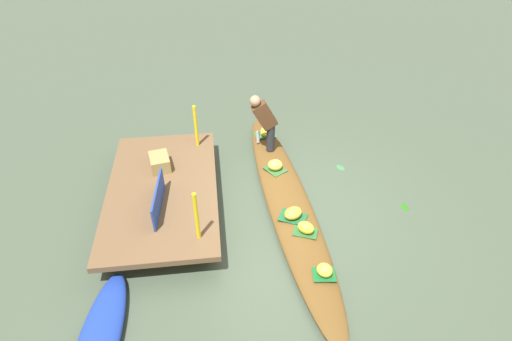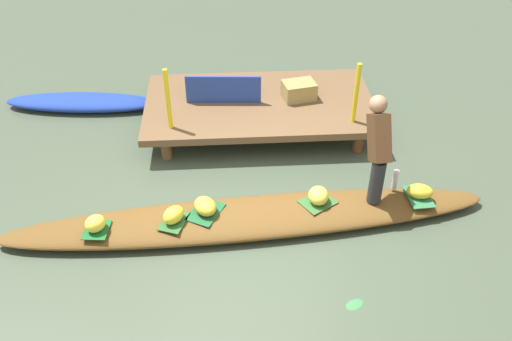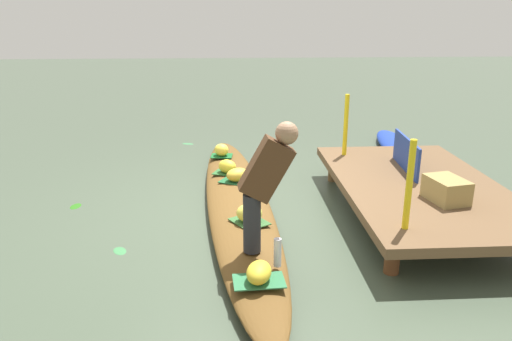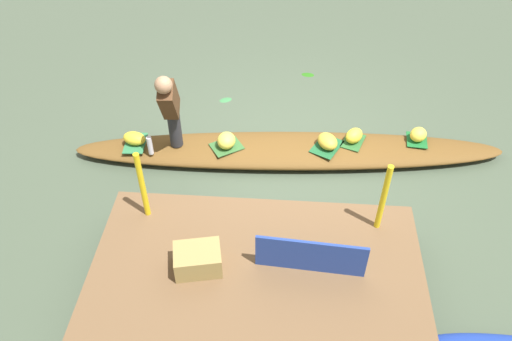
{
  "view_description": "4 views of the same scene",
  "coord_description": "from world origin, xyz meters",
  "px_view_note": "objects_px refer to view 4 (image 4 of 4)",
  "views": [
    {
      "loc": [
        -5.19,
        1.16,
        4.85
      ],
      "look_at": [
        0.36,
        0.5,
        0.55
      ],
      "focal_mm": 29.28,
      "sensor_mm": 36.0,
      "label": 1
    },
    {
      "loc": [
        -0.21,
        -4.58,
        4.25
      ],
      "look_at": [
        0.12,
        0.6,
        0.32
      ],
      "focal_mm": 38.29,
      "sensor_mm": 36.0,
      "label": 2
    },
    {
      "loc": [
        5.45,
        -0.11,
        2.29
      ],
      "look_at": [
        -0.02,
        0.22,
        0.5
      ],
      "focal_mm": 34.41,
      "sensor_mm": 36.0,
      "label": 3
    },
    {
      "loc": [
        0.06,
        5.08,
        4.44
      ],
      "look_at": [
        0.38,
        0.66,
        0.34
      ],
      "focal_mm": 36.1,
      "sensor_mm": 36.0,
      "label": 4
    }
  ],
  "objects_px": {
    "banana_bunch_1": "(134,138)",
    "vendor_boat": "(289,150)",
    "banana_bunch_3": "(354,136)",
    "produce_crate": "(198,260)",
    "vendor_person": "(170,106)",
    "banana_bunch_2": "(226,140)",
    "water_bottle": "(150,145)",
    "banana_bunch_4": "(418,134)",
    "banana_bunch_0": "(327,141)",
    "market_banner": "(311,256)"
  },
  "relations": [
    {
      "from": "vendor_person",
      "to": "market_banner",
      "type": "bearing_deg",
      "value": 131.6
    },
    {
      "from": "vendor_boat",
      "to": "produce_crate",
      "type": "relative_size",
      "value": 12.57
    },
    {
      "from": "vendor_boat",
      "to": "banana_bunch_4",
      "type": "bearing_deg",
      "value": -176.78
    },
    {
      "from": "banana_bunch_0",
      "to": "water_bottle",
      "type": "xyz_separation_m",
      "value": [
        2.21,
        0.29,
        0.04
      ]
    },
    {
      "from": "banana_bunch_0",
      "to": "produce_crate",
      "type": "distance_m",
      "value": 2.51
    },
    {
      "from": "vendor_boat",
      "to": "water_bottle",
      "type": "distance_m",
      "value": 1.77
    },
    {
      "from": "vendor_boat",
      "to": "vendor_person",
      "type": "distance_m",
      "value": 1.64
    },
    {
      "from": "water_bottle",
      "to": "vendor_person",
      "type": "bearing_deg",
      "value": -164.01
    },
    {
      "from": "vendor_boat",
      "to": "market_banner",
      "type": "distance_m",
      "value": 2.16
    },
    {
      "from": "banana_bunch_4",
      "to": "banana_bunch_3",
      "type": "bearing_deg",
      "value": 5.79
    },
    {
      "from": "banana_bunch_0",
      "to": "market_banner",
      "type": "relative_size",
      "value": 0.29
    },
    {
      "from": "banana_bunch_4",
      "to": "vendor_person",
      "type": "relative_size",
      "value": 0.19
    },
    {
      "from": "produce_crate",
      "to": "banana_bunch_4",
      "type": "bearing_deg",
      "value": -136.49
    },
    {
      "from": "banana_bunch_3",
      "to": "vendor_boat",
      "type": "bearing_deg",
      "value": 8.23
    },
    {
      "from": "vendor_boat",
      "to": "banana_bunch_2",
      "type": "distance_m",
      "value": 0.83
    },
    {
      "from": "vendor_person",
      "to": "market_banner",
      "type": "relative_size",
      "value": 1.15
    },
    {
      "from": "banana_bunch_4",
      "to": "produce_crate",
      "type": "distance_m",
      "value": 3.41
    },
    {
      "from": "banana_bunch_1",
      "to": "vendor_boat",
      "type": "bearing_deg",
      "value": -176.43
    },
    {
      "from": "banana_bunch_3",
      "to": "produce_crate",
      "type": "height_order",
      "value": "produce_crate"
    },
    {
      "from": "banana_bunch_2",
      "to": "banana_bunch_1",
      "type": "bearing_deg",
      "value": 1.07
    },
    {
      "from": "water_bottle",
      "to": "market_banner",
      "type": "relative_size",
      "value": 0.24
    },
    {
      "from": "banana_bunch_2",
      "to": "produce_crate",
      "type": "bearing_deg",
      "value": 89.23
    },
    {
      "from": "banana_bunch_1",
      "to": "produce_crate",
      "type": "xyz_separation_m",
      "value": [
        -1.15,
        2.02,
        0.24
      ]
    },
    {
      "from": "banana_bunch_0",
      "to": "banana_bunch_4",
      "type": "height_order",
      "value": "banana_bunch_4"
    },
    {
      "from": "banana_bunch_1",
      "to": "banana_bunch_2",
      "type": "distance_m",
      "value": 1.18
    },
    {
      "from": "vendor_boat",
      "to": "banana_bunch_4",
      "type": "distance_m",
      "value": 1.67
    },
    {
      "from": "banana_bunch_4",
      "to": "banana_bunch_0",
      "type": "bearing_deg",
      "value": 10.42
    },
    {
      "from": "banana_bunch_2",
      "to": "banana_bunch_0",
      "type": "bearing_deg",
      "value": -176.0
    },
    {
      "from": "vendor_boat",
      "to": "water_bottle",
      "type": "height_order",
      "value": "water_bottle"
    },
    {
      "from": "banana_bunch_1",
      "to": "market_banner",
      "type": "relative_size",
      "value": 0.29
    },
    {
      "from": "banana_bunch_4",
      "to": "vendor_person",
      "type": "xyz_separation_m",
      "value": [
        3.07,
        0.42,
        0.59
      ]
    },
    {
      "from": "banana_bunch_2",
      "to": "market_banner",
      "type": "relative_size",
      "value": 0.26
    },
    {
      "from": "banana_bunch_2",
      "to": "banana_bunch_3",
      "type": "height_order",
      "value": "banana_bunch_2"
    },
    {
      "from": "vendor_boat",
      "to": "banana_bunch_1",
      "type": "distance_m",
      "value": 1.99
    },
    {
      "from": "banana_bunch_3",
      "to": "banana_bunch_4",
      "type": "relative_size",
      "value": 1.16
    },
    {
      "from": "banana_bunch_1",
      "to": "banana_bunch_2",
      "type": "height_order",
      "value": "banana_bunch_2"
    },
    {
      "from": "vendor_person",
      "to": "banana_bunch_0",
      "type": "bearing_deg",
      "value": -173.99
    },
    {
      "from": "banana_bunch_1",
      "to": "produce_crate",
      "type": "relative_size",
      "value": 0.68
    },
    {
      "from": "banana_bunch_4",
      "to": "market_banner",
      "type": "distance_m",
      "value": 2.71
    },
    {
      "from": "banana_bunch_1",
      "to": "market_banner",
      "type": "xyz_separation_m",
      "value": [
        -2.21,
        1.96,
        0.32
      ]
    },
    {
      "from": "banana_bunch_2",
      "to": "banana_bunch_3",
      "type": "bearing_deg",
      "value": -172.26
    },
    {
      "from": "vendor_boat",
      "to": "produce_crate",
      "type": "height_order",
      "value": "produce_crate"
    },
    {
      "from": "banana_bunch_4",
      "to": "vendor_boat",
      "type": "bearing_deg",
      "value": 7.01
    },
    {
      "from": "water_bottle",
      "to": "market_banner",
      "type": "bearing_deg",
      "value": 137.61
    },
    {
      "from": "banana_bunch_4",
      "to": "produce_crate",
      "type": "relative_size",
      "value": 0.51
    },
    {
      "from": "banana_bunch_2",
      "to": "banana_bunch_3",
      "type": "xyz_separation_m",
      "value": [
        -1.62,
        -0.22,
        -0.0
      ]
    },
    {
      "from": "banana_bunch_4",
      "to": "water_bottle",
      "type": "xyz_separation_m",
      "value": [
        3.37,
        0.5,
        0.03
      ]
    },
    {
      "from": "banana_bunch_0",
      "to": "water_bottle",
      "type": "bearing_deg",
      "value": 7.39
    },
    {
      "from": "banana_bunch_0",
      "to": "banana_bunch_3",
      "type": "relative_size",
      "value": 1.16
    },
    {
      "from": "banana_bunch_0",
      "to": "banana_bunch_1",
      "type": "distance_m",
      "value": 2.46
    }
  ]
}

